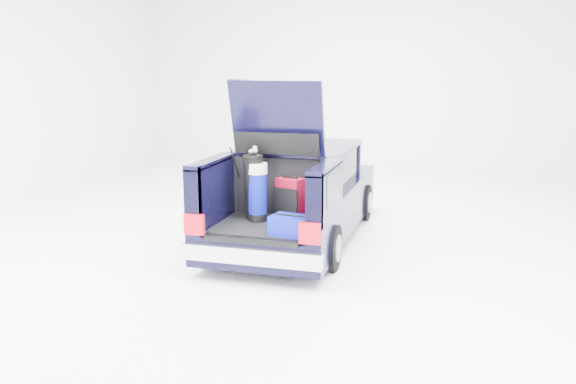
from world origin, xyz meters
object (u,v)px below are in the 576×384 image
(red_suitcase, at_px, (290,199))
(black_golf_bag, at_px, (254,187))
(blue_golf_bag, at_px, (258,191))
(car, at_px, (299,195))
(blue_duffel, at_px, (292,226))

(red_suitcase, relative_size, black_golf_bag, 0.59)
(blue_golf_bag, bearing_deg, car, 82.53)
(car, relative_size, black_golf_bag, 4.68)
(car, xyz_separation_m, blue_duffel, (0.44, -2.00, 0.05))
(black_golf_bag, bearing_deg, car, 84.52)
(blue_golf_bag, bearing_deg, black_golf_bag, 138.45)
(car, distance_m, blue_golf_bag, 1.47)
(black_golf_bag, bearing_deg, blue_duffel, -36.98)
(blue_golf_bag, distance_m, blue_duffel, 0.90)
(car, height_order, blue_golf_bag, car)
(car, height_order, black_golf_bag, car)
(blue_duffel, bearing_deg, car, 110.98)
(car, distance_m, black_golf_bag, 1.44)
(red_suitcase, bearing_deg, blue_duffel, -54.98)
(black_golf_bag, distance_m, blue_duffel, 1.00)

